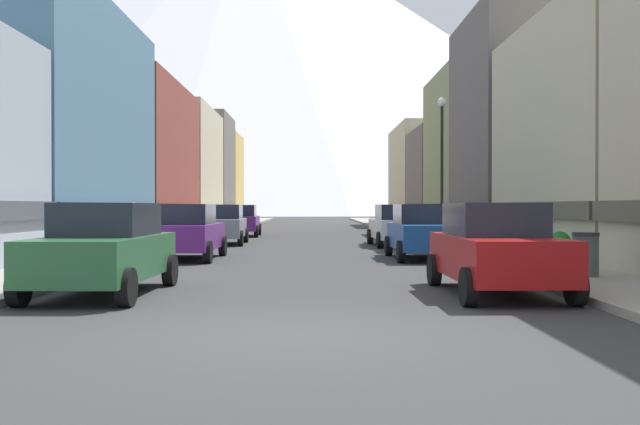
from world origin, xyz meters
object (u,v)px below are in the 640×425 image
at_px(car_right_2, 396,225).
at_px(pedestrian_0, 134,227).
at_px(car_left_0, 104,248).
at_px(car_left_3, 241,220).
at_px(car_right_1, 422,231).
at_px(trash_bin_right, 586,254).
at_px(car_left_2, 223,224).
at_px(streetlamp_right, 442,149).
at_px(car_left_1, 187,232).
at_px(car_right_0, 496,248).
at_px(potted_plant_0, 560,245).
at_px(potted_plant_1, 536,242).

xyz_separation_m(car_right_2, pedestrian_0, (-10.05, -4.53, 0.04)).
height_order(car_left_0, car_right_2, same).
relative_size(car_left_3, car_right_1, 1.01).
relative_size(car_left_0, trash_bin_right, 4.54).
bearing_deg(car_right_1, car_left_2, 130.15).
bearing_deg(streetlamp_right, trash_bin_right, -85.38).
distance_m(car_left_0, streetlamp_right, 17.38).
bearing_deg(car_left_0, trash_bin_right, 11.59).
bearing_deg(car_left_2, car_left_1, -89.99).
relative_size(car_left_3, trash_bin_right, 4.53).
bearing_deg(pedestrian_0, car_left_1, -50.78).
height_order(car_left_1, pedestrian_0, pedestrian_0).
bearing_deg(car_right_2, pedestrian_0, -155.75).
bearing_deg(car_right_0, car_right_1, 90.00).
bearing_deg(car_left_1, trash_bin_right, -34.88).
distance_m(car_right_1, car_right_2, 7.32).
bearing_deg(potted_plant_0, trash_bin_right, -100.35).
bearing_deg(streetlamp_right, car_left_1, -149.95).
distance_m(car_left_1, car_left_3, 17.64).
height_order(car_right_1, pedestrian_0, pedestrian_0).
distance_m(car_right_1, streetlamp_right, 6.15).
xyz_separation_m(car_right_0, car_right_2, (0.00, 16.69, 0.00)).
height_order(car_left_1, potted_plant_1, car_left_1).
height_order(potted_plant_1, streetlamp_right, streetlamp_right).
xyz_separation_m(trash_bin_right, potted_plant_0, (0.65, 3.56, 0.01)).
relative_size(car_right_0, potted_plant_1, 5.23).
bearing_deg(car_left_1, car_right_0, -50.33).
height_order(car_left_2, potted_plant_0, car_left_2).
xyz_separation_m(car_left_2, car_right_1, (7.60, -9.01, 0.00)).
relative_size(car_left_2, trash_bin_right, 4.53).
distance_m(car_left_1, streetlamp_right, 11.01).
relative_size(car_left_0, streetlamp_right, 0.76).
distance_m(car_left_3, potted_plant_0, 23.76).
height_order(car_left_2, potted_plant_1, car_left_2).
bearing_deg(streetlamp_right, car_left_2, 156.78).
distance_m(car_left_0, car_right_0, 7.60).
bearing_deg(car_left_1, car_left_0, -89.99).
relative_size(car_left_1, streetlamp_right, 0.75).
bearing_deg(car_left_0, streetlamp_right, 57.67).
bearing_deg(potted_plant_1, potted_plant_0, -90.00).
xyz_separation_m(car_right_1, trash_bin_right, (2.55, -7.28, -0.26)).
height_order(car_left_0, potted_plant_0, car_left_0).
distance_m(car_right_2, potted_plant_0, 11.50).
relative_size(car_right_0, car_right_2, 0.99).
height_order(car_right_2, pedestrian_0, pedestrian_0).
xyz_separation_m(car_left_0, potted_plant_0, (10.80, 5.64, -0.25)).
bearing_deg(car_left_3, streetlamp_right, -53.46).
relative_size(car_left_1, car_left_3, 0.99).
height_order(car_left_0, car_right_1, same).
bearing_deg(car_left_1, streetlamp_right, 30.05).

